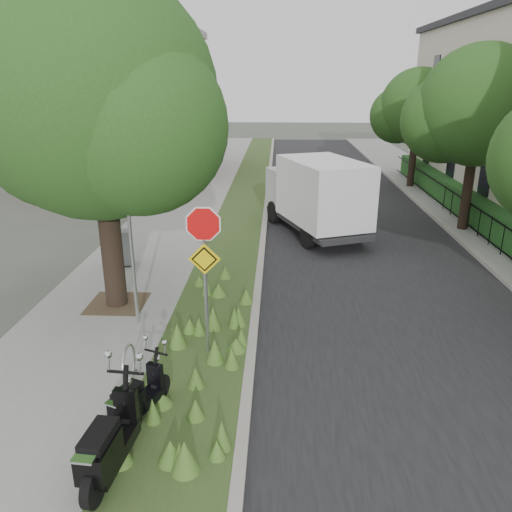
% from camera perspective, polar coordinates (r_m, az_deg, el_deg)
% --- Properties ---
extents(ground, '(120.00, 120.00, 0.00)m').
position_cam_1_polar(ground, '(10.09, 2.17, -13.25)').
color(ground, '#4C5147').
rests_on(ground, ground).
extents(sidewalk_near, '(3.50, 60.00, 0.12)m').
position_cam_1_polar(sidewalk_near, '(19.71, -10.04, 3.37)').
color(sidewalk_near, gray).
rests_on(sidewalk_near, ground).
extents(verge, '(2.00, 60.00, 0.12)m').
position_cam_1_polar(verge, '(19.31, -2.03, 3.32)').
color(verge, '#344F22').
rests_on(verge, ground).
extents(kerb_near, '(0.20, 60.00, 0.13)m').
position_cam_1_polar(kerb_near, '(19.25, 0.94, 3.30)').
color(kerb_near, '#9E9991').
rests_on(kerb_near, ground).
extents(road, '(7.00, 60.00, 0.01)m').
position_cam_1_polar(road, '(19.50, 11.29, 2.94)').
color(road, black).
rests_on(road, ground).
extents(kerb_far, '(0.20, 60.00, 0.13)m').
position_cam_1_polar(kerb_far, '(20.31, 21.12, 2.83)').
color(kerb_far, '#9E9991').
rests_on(kerb_far, ground).
extents(footpath_far, '(3.20, 60.00, 0.12)m').
position_cam_1_polar(footpath_far, '(20.92, 25.53, 2.67)').
color(footpath_far, gray).
rests_on(footpath_far, ground).
extents(street_tree_main, '(6.21, 5.54, 7.66)m').
position_cam_1_polar(street_tree_main, '(12.07, -17.92, 15.54)').
color(street_tree_main, black).
rests_on(street_tree_main, ground).
extents(bare_post, '(0.08, 0.08, 4.00)m').
position_cam_1_polar(bare_post, '(11.27, -14.11, 1.71)').
color(bare_post, '#A5A8AD').
rests_on(bare_post, ground).
extents(bike_hoop, '(0.06, 0.78, 0.77)m').
position_cam_1_polar(bike_hoop, '(9.70, -14.36, -11.93)').
color(bike_hoop, '#A5A8AD').
rests_on(bike_hoop, ground).
extents(sign_assembly, '(0.94, 0.08, 3.22)m').
position_cam_1_polar(sign_assembly, '(9.69, -5.93, 0.57)').
color(sign_assembly, '#A5A8AD').
rests_on(sign_assembly, ground).
extents(fence_far, '(0.04, 24.00, 1.00)m').
position_cam_1_polar(fence_far, '(20.40, 23.19, 4.40)').
color(fence_far, black).
rests_on(fence_far, ground).
extents(hedge_far, '(1.00, 24.00, 1.10)m').
position_cam_1_polar(hedge_far, '(20.66, 25.01, 4.31)').
color(hedge_far, '#184318').
rests_on(hedge_far, footpath_far).
extents(brick_building, '(9.40, 10.40, 8.30)m').
position_cam_1_polar(brick_building, '(31.95, -15.43, 16.68)').
color(brick_building, maroon).
rests_on(brick_building, ground).
extents(far_tree_b, '(4.83, 4.31, 6.56)m').
position_cam_1_polar(far_tree_b, '(19.81, 23.87, 14.82)').
color(far_tree_b, black).
rests_on(far_tree_b, ground).
extents(far_tree_c, '(4.37, 3.89, 5.93)m').
position_cam_1_polar(far_tree_c, '(27.45, 17.86, 15.55)').
color(far_tree_c, black).
rests_on(far_tree_c, ground).
extents(scooter_near, '(0.52, 1.95, 0.93)m').
position_cam_1_polar(scooter_near, '(7.75, -16.64, -20.59)').
color(scooter_near, black).
rests_on(scooter_near, ground).
extents(scooter_far, '(0.72, 1.49, 0.74)m').
position_cam_1_polar(scooter_far, '(8.69, -13.71, -16.06)').
color(scooter_far, black).
rests_on(scooter_far, ground).
extents(box_truck, '(3.78, 5.67, 2.40)m').
position_cam_1_polar(box_truck, '(18.35, 6.97, 7.17)').
color(box_truck, '#262628').
rests_on(box_truck, ground).
extents(utility_cabinet, '(0.90, 0.69, 1.07)m').
position_cam_1_polar(utility_cabinet, '(15.59, -15.49, 0.80)').
color(utility_cabinet, '#262628').
rests_on(utility_cabinet, ground).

